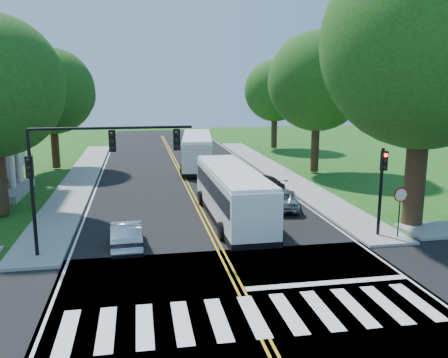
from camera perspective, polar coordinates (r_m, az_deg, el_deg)
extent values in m
plane|color=#214611|center=(16.95, 3.16, -15.39)|extent=(140.00, 140.00, 0.00)
cube|color=black|center=(33.78, -3.96, -1.73)|extent=(14.00, 96.00, 0.01)
cube|color=black|center=(16.95, 3.16, -15.37)|extent=(60.00, 12.00, 0.01)
cube|color=gold|center=(37.66, -4.65, -0.37)|extent=(0.36, 70.00, 0.01)
cube|color=silver|center=(37.63, -15.01, -0.73)|extent=(0.12, 70.00, 0.01)
cube|color=silver|center=(38.91, 5.36, 0.00)|extent=(0.12, 70.00, 0.01)
cube|color=silver|center=(16.51, 3.58, -16.10)|extent=(12.60, 3.00, 0.01)
cube|color=silver|center=(19.35, 12.38, -12.09)|extent=(6.60, 0.40, 0.01)
cube|color=gray|center=(40.69, -16.79, 0.14)|extent=(2.60, 40.00, 0.15)
cube|color=gray|center=(42.14, 6.23, 0.93)|extent=(2.60, 40.00, 0.15)
cylinder|color=black|center=(27.37, 22.07, 1.09)|extent=(1.10, 1.10, 6.00)
sphere|color=#27681E|center=(27.08, 23.12, 14.77)|extent=(10.80, 10.80, 10.80)
cylinder|color=black|center=(30.21, -25.34, 0.56)|extent=(0.70, 0.70, 4.80)
cylinder|color=black|center=(45.63, -19.66, 4.02)|extent=(0.70, 0.70, 4.40)
sphere|color=#27681E|center=(45.33, -20.05, 9.89)|extent=(7.60, 7.60, 7.60)
cylinder|color=black|center=(41.85, 10.91, 4.29)|extent=(0.70, 0.70, 5.00)
sphere|color=#27681E|center=(41.56, 11.19, 11.47)|extent=(8.40, 8.40, 8.40)
cylinder|color=black|center=(57.28, 6.05, 5.97)|extent=(0.70, 0.70, 4.40)
sphere|color=#27681E|center=(57.04, 6.15, 10.52)|extent=(7.20, 7.20, 7.20)
cube|color=silver|center=(35.95, -24.57, 5.16)|extent=(1.40, 6.00, 0.45)
cube|color=gray|center=(36.56, -24.04, -1.31)|extent=(1.80, 6.00, 0.50)
cylinder|color=silver|center=(34.13, -25.14, 0.93)|extent=(0.50, 0.50, 4.20)
cylinder|color=silver|center=(36.23, -24.28, 1.55)|extent=(0.50, 0.50, 4.20)
cylinder|color=silver|center=(38.35, -23.51, 2.10)|extent=(0.50, 0.50, 4.20)
cylinder|color=black|center=(22.31, -21.96, -2.91)|extent=(0.16, 0.16, 4.60)
cube|color=black|center=(21.84, -22.37, 1.33)|extent=(0.30, 0.22, 0.95)
sphere|color=black|center=(21.65, -22.50, 2.05)|extent=(0.18, 0.18, 0.18)
cylinder|color=black|center=(21.32, -13.34, 6.00)|extent=(7.00, 0.12, 0.12)
cube|color=black|center=(21.23, -13.29, 4.48)|extent=(0.30, 0.22, 0.95)
cube|color=black|center=(21.27, -5.71, 4.74)|extent=(0.30, 0.22, 0.95)
cylinder|color=black|center=(24.84, 18.30, -1.51)|extent=(0.16, 0.16, 4.40)
cube|color=black|center=(24.42, 18.70, 2.08)|extent=(0.30, 0.22, 0.95)
sphere|color=#FF0A05|center=(24.26, 18.91, 2.73)|extent=(0.18, 0.18, 0.18)
cylinder|color=black|center=(25.07, 20.30, -4.12)|extent=(0.06, 0.06, 2.20)
cylinder|color=#A50A07|center=(24.80, 20.50, -1.79)|extent=(0.76, 0.04, 0.76)
cube|color=white|center=(26.89, 0.96, -1.87)|extent=(2.56, 11.22, 2.61)
cube|color=black|center=(26.79, 0.97, -0.88)|extent=(2.62, 10.44, 0.90)
cube|color=black|center=(32.25, -1.13, 0.95)|extent=(2.32, 0.13, 1.52)
cube|color=orange|center=(32.11, -1.13, 2.45)|extent=(1.61, 0.12, 0.30)
cube|color=black|center=(27.18, 0.95, -4.25)|extent=(2.61, 11.32, 0.28)
cube|color=white|center=(26.62, 0.97, 0.97)|extent=(2.51, 10.89, 0.21)
cylinder|color=black|center=(30.90, 1.76, -2.07)|extent=(0.32, 0.91, 0.91)
cylinder|color=black|center=(30.46, -2.77, -2.27)|extent=(0.32, 0.91, 0.91)
cylinder|color=black|center=(24.26, 5.51, -5.88)|extent=(0.32, 0.91, 0.91)
cylinder|color=black|center=(23.69, -0.25, -6.24)|extent=(0.32, 0.91, 0.91)
cube|color=white|center=(44.03, -3.26, 3.37)|extent=(3.96, 11.90, 2.72)
cube|color=black|center=(43.96, -3.27, 4.00)|extent=(3.93, 11.09, 0.94)
cube|color=black|center=(49.83, -3.26, 4.69)|extent=(2.41, 0.40, 1.58)
cube|color=orange|center=(49.73, -3.27, 5.71)|extent=(1.68, 0.31, 0.32)
cube|color=black|center=(44.21, -3.24, 1.82)|extent=(4.02, 12.00, 0.30)
cube|color=white|center=(43.86, -3.28, 5.20)|extent=(3.87, 11.54, 0.22)
cylinder|color=black|center=(48.01, -1.71, 2.77)|extent=(0.43, 0.98, 0.95)
cylinder|color=black|center=(48.02, -4.78, 2.73)|extent=(0.43, 0.98, 0.95)
cylinder|color=black|center=(40.70, -1.44, 1.22)|extent=(0.43, 0.98, 0.95)
cylinder|color=black|center=(40.70, -5.06, 1.18)|extent=(0.43, 0.98, 0.95)
imported|color=#A8AAAF|center=(22.89, -11.65, -6.57)|extent=(1.54, 4.07, 1.33)
imported|color=#B7BABE|center=(29.80, 6.80, -2.34)|extent=(3.00, 4.77, 1.23)
imported|color=black|center=(33.96, 4.45, -0.57)|extent=(3.09, 4.70, 1.27)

